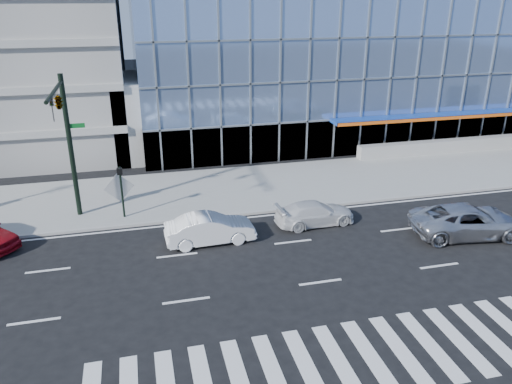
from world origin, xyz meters
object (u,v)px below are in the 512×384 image
(white_sedan, at_px, (210,229))
(silver_suv, at_px, (468,221))
(ped_signal_post, at_px, (121,184))
(traffic_signal, at_px, (62,117))
(tilted_panel, at_px, (119,188))
(white_suv, at_px, (315,213))

(white_sedan, bearing_deg, silver_suv, -102.54)
(white_sedan, bearing_deg, ped_signal_post, 45.68)
(traffic_signal, height_order, white_sedan, traffic_signal)
(silver_suv, relative_size, white_sedan, 1.29)
(traffic_signal, relative_size, white_sedan, 1.74)
(ped_signal_post, distance_m, tilted_panel, 2.64)
(traffic_signal, xyz_separation_m, tilted_panel, (2.26, 2.77, -5.10))
(ped_signal_post, distance_m, white_sedan, 6.01)
(white_suv, height_order, tilted_panel, tilted_panel)
(ped_signal_post, xyz_separation_m, tilted_panel, (-0.24, 2.40, -1.07))
(traffic_signal, distance_m, white_sedan, 9.41)
(silver_suv, xyz_separation_m, white_sedan, (-13.39, 2.46, -0.07))
(white_suv, relative_size, white_sedan, 0.98)
(ped_signal_post, relative_size, white_suv, 0.67)
(tilted_panel, bearing_deg, traffic_signal, -133.90)
(silver_suv, height_order, white_suv, silver_suv)
(ped_signal_post, distance_m, white_suv, 10.90)
(white_sedan, bearing_deg, white_suv, -84.72)
(traffic_signal, bearing_deg, white_suv, -12.18)
(traffic_signal, bearing_deg, white_sedan, -27.47)
(traffic_signal, relative_size, tilted_panel, 6.15)
(white_sedan, bearing_deg, traffic_signal, 60.39)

